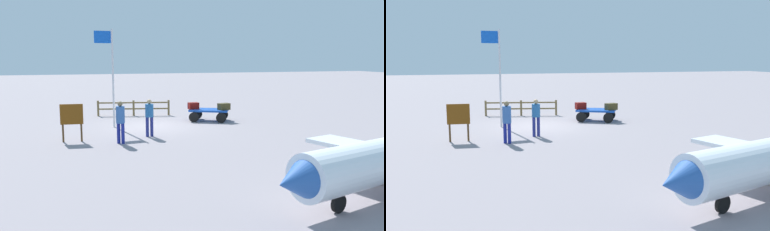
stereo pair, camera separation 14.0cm
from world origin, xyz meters
TOP-DOWN VIEW (x-y plane):
  - ground_plane at (0.00, 0.00)m, footprint 120.00×120.00m
  - luggage_cart at (-3.36, -0.78)m, footprint 2.41×2.09m
  - suitcase_maroon at (-4.08, -0.31)m, footprint 0.69×0.53m
  - suitcase_tan at (-2.59, -1.08)m, footprint 0.57×0.43m
  - suitcase_navy at (-2.57, -1.29)m, footprint 0.51×0.45m
  - worker_lead at (0.57, 2.67)m, footprint 0.37×0.37m
  - worker_trailing at (1.97, 3.78)m, footprint 0.50×0.50m
  - flagpole at (1.93, -0.23)m, footprint 0.91×0.14m
  - signboard at (3.86, 2.87)m, footprint 0.93×0.14m
  - wooden_fence at (0.30, -3.91)m, footprint 4.21×0.96m

SIDE VIEW (x-z plane):
  - ground_plane at x=0.00m, z-range 0.00..0.00m
  - luggage_cart at x=-3.36m, z-range 0.16..0.80m
  - wooden_fence at x=0.30m, z-range 0.08..1.00m
  - suitcase_navy at x=-2.57m, z-range 0.65..0.95m
  - suitcase_maroon at x=-4.08m, z-range 0.65..1.00m
  - suitcase_tan at x=-2.59m, z-range 0.65..1.00m
  - worker_lead at x=0.57m, z-range 0.16..1.82m
  - worker_trailing at x=1.97m, z-range 0.15..1.90m
  - signboard at x=3.86m, z-range 0.24..1.82m
  - flagpole at x=1.93m, z-range 0.47..5.32m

